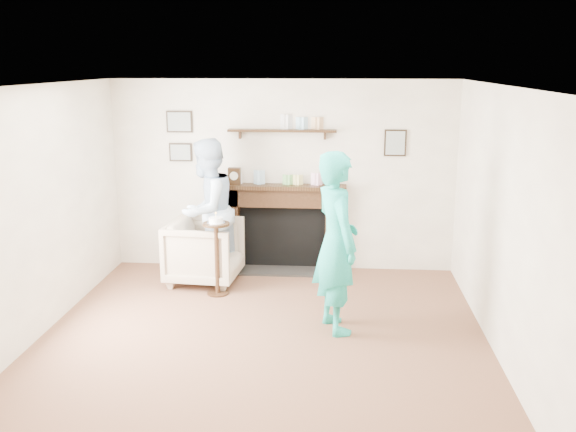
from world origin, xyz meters
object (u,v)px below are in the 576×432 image
Objects in this scene: man at (209,279)px; woman at (335,328)px; pedestal_table at (217,244)px; armchair at (206,281)px.

woman is (1.62, -1.43, 0.00)m from man.
armchair is at bearing 118.73° from pedestal_table.
man is 0.84m from pedestal_table.
pedestal_table is at bearing 45.31° from man.
woman is at bearing -124.54° from armchair.
woman is 1.85× the size of pedestal_table.
armchair is at bearing 28.69° from woman.
man is 0.97× the size of woman.
pedestal_table reaches higher than man.
man is 1.79× the size of pedestal_table.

